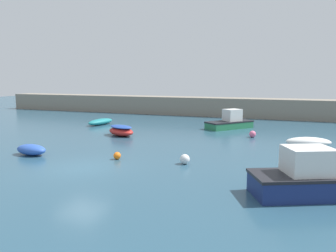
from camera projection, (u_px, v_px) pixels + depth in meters
ground_plane at (82, 169)px, 17.40m from camera, size 120.00×120.00×0.20m
harbor_breakwater at (206, 106)px, 41.64m from camera, size 59.59×3.13×2.30m
rowboat_with_red_cover at (121, 130)px, 27.02m from camera, size 3.06×2.49×0.85m
cabin_cruiser_white at (314, 179)px, 13.14m from camera, size 5.50×3.95×2.00m
dinghy_near_pier at (31, 150)px, 20.20m from camera, size 2.21×1.25×0.67m
open_tender_yellow at (308, 142)px, 22.52m from camera, size 3.23×1.97×0.69m
motorboat_with_cabin at (230, 122)px, 30.93m from camera, size 4.28×4.71×1.81m
rowboat_white_midwater at (101, 122)px, 33.37m from camera, size 1.63×3.51×0.61m
mooring_buoy_white at (185, 159)px, 18.08m from camera, size 0.55×0.55×0.55m
mooring_buoy_orange at (117, 156)px, 19.12m from camera, size 0.43×0.43×0.43m
mooring_buoy_pink at (253, 134)px, 26.23m from camera, size 0.53×0.53×0.53m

